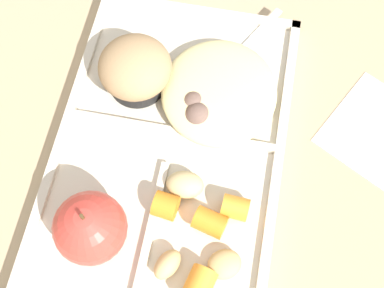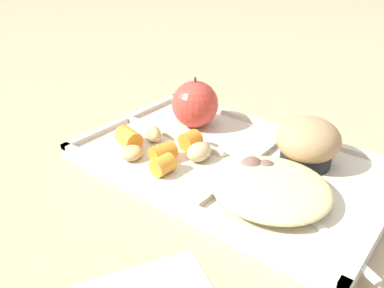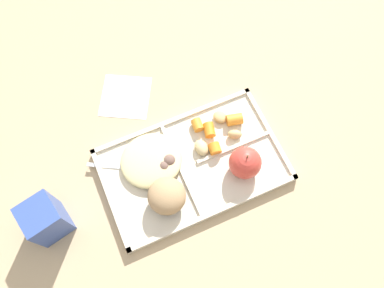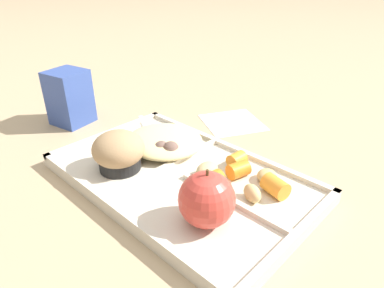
{
  "view_description": "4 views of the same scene",
  "coord_description": "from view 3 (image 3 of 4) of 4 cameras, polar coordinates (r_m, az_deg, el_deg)",
  "views": [
    {
      "loc": [
        -0.2,
        -0.06,
        0.51
      ],
      "look_at": [
        0.01,
        -0.03,
        0.04
      ],
      "focal_mm": 47.1,
      "sensor_mm": 36.0,
      "label": 1
    },
    {
      "loc": [
        0.24,
        -0.38,
        0.28
      ],
      "look_at": [
        -0.03,
        -0.04,
        0.04
      ],
      "focal_mm": 37.02,
      "sensor_mm": 36.0,
      "label": 2
    },
    {
      "loc": [
        0.11,
        0.26,
        0.84
      ],
      "look_at": [
        -0.01,
        -0.03,
        0.05
      ],
      "focal_mm": 36.49,
      "sensor_mm": 36.0,
      "label": 3
    },
    {
      "loc": [
        -0.31,
        0.3,
        0.31
      ],
      "look_at": [
        0.0,
        -0.03,
        0.05
      ],
      "focal_mm": 32.03,
      "sensor_mm": 36.0,
      "label": 4
    }
  ],
  "objects": [
    {
      "name": "potato_chunk_golden",
      "position": [
        0.87,
        1.37,
        -0.54
      ],
      "size": [
        0.03,
        0.04,
        0.02
      ],
      "primitive_type": "ellipsoid",
      "rotation": [
        0.0,
        0.0,
        4.76
      ],
      "color": "tan",
      "rests_on": "lunch_tray"
    },
    {
      "name": "meatball_side",
      "position": [
        0.86,
        -3.36,
        -2.49
      ],
      "size": [
        0.03,
        0.03,
        0.03
      ],
      "primitive_type": "sphere",
      "color": "brown",
      "rests_on": "lunch_tray"
    },
    {
      "name": "potato_chunk_large",
      "position": [
        0.89,
        6.27,
        1.4
      ],
      "size": [
        0.04,
        0.03,
        0.02
      ],
      "primitive_type": "ellipsoid",
      "rotation": [
        0.0,
        0.0,
        5.81
      ],
      "color": "tan",
      "rests_on": "lunch_tray"
    },
    {
      "name": "meatball_back",
      "position": [
        0.85,
        -4.11,
        -3.3
      ],
      "size": [
        0.03,
        0.03,
        0.03
      ],
      "primitive_type": "sphere",
      "color": "brown",
      "rests_on": "lunch_tray"
    },
    {
      "name": "carrot_slice_back",
      "position": [
        0.89,
        0.8,
        2.79
      ],
      "size": [
        0.03,
        0.03,
        0.02
      ],
      "primitive_type": "cylinder",
      "rotation": [
        0.0,
        1.57,
        1.5
      ],
      "color": "orange",
      "rests_on": "lunch_tray"
    },
    {
      "name": "milk_carton",
      "position": [
        0.85,
        -20.6,
        -10.34
      ],
      "size": [
        0.08,
        0.08,
        0.11
      ],
      "primitive_type": "cube",
      "rotation": [
        0.0,
        0.0,
        0.21
      ],
      "color": "#334C99",
      "rests_on": "ground"
    },
    {
      "name": "carrot_slice_center",
      "position": [
        0.89,
        2.55,
        2.06
      ],
      "size": [
        0.03,
        0.04,
        0.02
      ],
      "primitive_type": "cylinder",
      "rotation": [
        0.0,
        1.57,
        1.32
      ],
      "color": "orange",
      "rests_on": "lunch_tray"
    },
    {
      "name": "potato_chunk_wedge",
      "position": [
        0.9,
        4.13,
        3.94
      ],
      "size": [
        0.04,
        0.04,
        0.02
      ],
      "primitive_type": "ellipsoid",
      "rotation": [
        0.0,
        0.0,
        0.54
      ],
      "color": "tan",
      "rests_on": "lunch_tray"
    },
    {
      "name": "lunch_tray",
      "position": [
        0.87,
        0.13,
        -3.17
      ],
      "size": [
        0.4,
        0.24,
        0.02
      ],
      "color": "beige",
      "rests_on": "ground"
    },
    {
      "name": "green_apple",
      "position": [
        0.84,
        7.77,
        -2.73
      ],
      "size": [
        0.07,
        0.07,
        0.08
      ],
      "color": "#C63D33",
      "rests_on": "lunch_tray"
    },
    {
      "name": "plastic_fork",
      "position": [
        0.88,
        -9.99,
        -3.38
      ],
      "size": [
        0.13,
        0.08,
        0.0
      ],
      "color": "silver",
      "rests_on": "lunch_tray"
    },
    {
      "name": "carrot_slice_diagonal",
      "position": [
        0.87,
        3.35,
        -0.68
      ],
      "size": [
        0.03,
        0.03,
        0.03
      ],
      "primitive_type": "cylinder",
      "rotation": [
        0.0,
        1.57,
        1.44
      ],
      "color": "orange",
      "rests_on": "lunch_tray"
    },
    {
      "name": "paper_napkin",
      "position": [
        0.97,
        -9.71,
        6.87
      ],
      "size": [
        0.16,
        0.16,
        0.0
      ],
      "primitive_type": "cube",
      "rotation": [
        0.0,
        0.0,
        -0.5
      ],
      "color": "white",
      "rests_on": "ground"
    },
    {
      "name": "egg_noodle_pile",
      "position": [
        0.86,
        -5.97,
        -2.4
      ],
      "size": [
        0.14,
        0.13,
        0.03
      ],
      "primitive_type": "ellipsoid",
      "color": "beige",
      "rests_on": "lunch_tray"
    },
    {
      "name": "bran_muffin",
      "position": [
        0.82,
        -3.68,
        -7.68
      ],
      "size": [
        0.08,
        0.08,
        0.06
      ],
      "color": "black",
      "rests_on": "lunch_tray"
    },
    {
      "name": "carrot_slice_edge",
      "position": [
        0.9,
        6.23,
        3.58
      ],
      "size": [
        0.04,
        0.03,
        0.03
      ],
      "primitive_type": "cylinder",
      "rotation": [
        0.0,
        1.57,
        6.03
      ],
      "color": "orange",
      "rests_on": "lunch_tray"
    },
    {
      "name": "ground",
      "position": [
        0.88,
        0.1,
        -3.35
      ],
      "size": [
        6.0,
        6.0,
        0.0
      ],
      "primitive_type": "plane",
      "color": "tan"
    }
  ]
}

